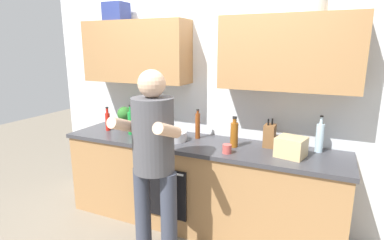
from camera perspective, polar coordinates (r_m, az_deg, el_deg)
name	(u,v)px	position (r m, az deg, el deg)	size (l,w,h in m)	color
ground_plane	(197,223)	(3.46, 0.88, -18.52)	(12.00, 12.00, 0.00)	#756B5B
back_wall_unit	(208,79)	(3.20, 2.93, 7.51)	(4.00, 0.38, 2.50)	silver
counter	(197,184)	(3.24, 0.88, -11.74)	(2.84, 0.67, 0.90)	#A37547
person_standing	(153,154)	(2.54, -7.14, -6.22)	(0.49, 0.45, 1.66)	#383D4C
bottle_hotsauce	(108,121)	(3.62, -15.34, -0.12)	(0.05, 0.05, 0.27)	red
bottle_syrup	(234,134)	(2.94, 7.81, -2.57)	(0.07, 0.07, 0.29)	#8C4C14
bottle_vinegar	(198,125)	(3.18, 1.06, -1.01)	(0.05, 0.05, 0.31)	brown
bottle_water	(320,137)	(3.00, 22.53, -2.98)	(0.07, 0.07, 0.34)	silver
bottle_soda	(131,122)	(3.40, -11.27, -0.43)	(0.06, 0.06, 0.32)	#198C33
cup_ceramic	(227,149)	(2.78, 6.49, -5.33)	(0.08, 0.08, 0.08)	#BF4C47
mixing_bowl	(174,136)	(3.13, -3.39, -2.99)	(0.26, 0.26, 0.09)	silver
knife_block	(270,136)	(3.01, 14.15, -2.81)	(0.10, 0.14, 0.27)	brown
potted_herb	(125,116)	(3.62, -12.35, 0.65)	(0.16, 0.16, 0.26)	#9E6647
grocery_bag_produce	(145,127)	(3.26, -8.68, -1.37)	(0.19, 0.16, 0.21)	silver
grocery_bag_bread	(291,147)	(2.81, 17.84, -4.76)	(0.23, 0.22, 0.17)	tan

